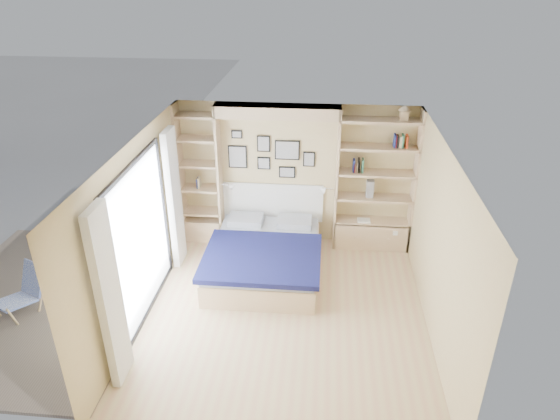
{
  "coord_description": "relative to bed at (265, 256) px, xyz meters",
  "views": [
    {
      "loc": [
        0.47,
        -5.67,
        4.59
      ],
      "look_at": [
        -0.15,
        0.9,
        1.24
      ],
      "focal_mm": 32.0,
      "sensor_mm": 36.0,
      "label": 1
    }
  ],
  "objects": [
    {
      "name": "reading_lamps",
      "position": [
        0.11,
        0.89,
        0.82
      ],
      "size": [
        1.92,
        0.12,
        0.15
      ],
      "color": "silver",
      "rests_on": "ground"
    },
    {
      "name": "deck",
      "position": [
        -3.19,
        -1.11,
        -0.28
      ],
      "size": [
        3.2,
        4.0,
        0.05
      ],
      "primitive_type": "cube",
      "color": "#766657",
      "rests_on": "ground"
    },
    {
      "name": "shelf_decor",
      "position": [
        1.63,
        0.96,
        1.43
      ],
      "size": [
        3.49,
        0.23,
        2.03
      ],
      "color": "#A51E1E",
      "rests_on": "ground"
    },
    {
      "name": "deck_chair",
      "position": [
        -3.32,
        -1.33,
        0.05
      ],
      "size": [
        0.67,
        0.81,
        0.7
      ],
      "rotation": [
        0.0,
        0.0,
        -0.43
      ],
      "color": "tan",
      "rests_on": "ground"
    },
    {
      "name": "ground",
      "position": [
        0.41,
        -1.11,
        -0.28
      ],
      "size": [
        4.5,
        4.5,
        0.0
      ],
      "primitive_type": "plane",
      "color": "tan",
      "rests_on": "ground"
    },
    {
      "name": "room_shell",
      "position": [
        0.03,
        0.41,
        0.8
      ],
      "size": [
        4.5,
        4.5,
        4.5
      ],
      "color": "tan",
      "rests_on": "ground"
    },
    {
      "name": "photo_gallery",
      "position": [
        -0.04,
        1.11,
        1.32
      ],
      "size": [
        1.48,
        0.02,
        0.82
      ],
      "color": "black",
      "rests_on": "ground"
    },
    {
      "name": "bed",
      "position": [
        0.0,
        0.0,
        0.0
      ],
      "size": [
        1.79,
        2.24,
        1.07
      ],
      "color": "tan",
      "rests_on": "ground"
    }
  ]
}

